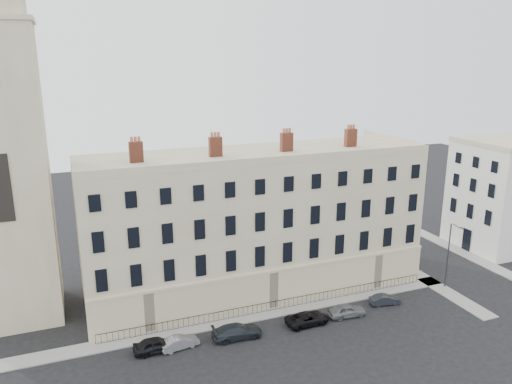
# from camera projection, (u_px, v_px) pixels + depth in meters

# --- Properties ---
(ground) EXTENTS (160.00, 160.00, 0.00)m
(ground) POSITION_uv_depth(u_px,v_px,m) (355.00, 325.00, 47.91)
(ground) COLOR black
(ground) RESTS_ON ground
(terrace) EXTENTS (36.22, 12.22, 17.00)m
(terrace) POSITION_uv_depth(u_px,v_px,m) (253.00, 221.00, 54.59)
(terrace) COLOR #BAAE8A
(terrace) RESTS_ON ground
(adjacent_building) EXTENTS (10.00, 10.00, 14.00)m
(adjacent_building) POSITION_uv_depth(u_px,v_px,m) (501.00, 196.00, 66.14)
(adjacent_building) COLOR white
(adjacent_building) RESTS_ON ground
(pavement_terrace) EXTENTS (48.00, 2.00, 0.12)m
(pavement_terrace) POSITION_uv_depth(u_px,v_px,m) (240.00, 319.00, 48.87)
(pavement_terrace) COLOR gray
(pavement_terrace) RESTS_ON ground
(pavement_east_return) EXTENTS (2.00, 24.00, 0.12)m
(pavement_east_return) POSITION_uv_depth(u_px,v_px,m) (412.00, 271.00, 59.65)
(pavement_east_return) COLOR gray
(pavement_east_return) RESTS_ON ground
(pavement_adjacent) EXTENTS (2.00, 20.00, 0.12)m
(pavement_adjacent) POSITION_uv_depth(u_px,v_px,m) (465.00, 254.00, 64.96)
(pavement_adjacent) COLOR gray
(pavement_adjacent) RESTS_ON ground
(railings) EXTENTS (35.00, 0.04, 0.96)m
(railings) POSITION_uv_depth(u_px,v_px,m) (276.00, 305.00, 50.50)
(railings) COLOR black
(railings) RESTS_ON ground
(car_a) EXTENTS (3.99, 1.66, 1.35)m
(car_a) POSITION_uv_depth(u_px,v_px,m) (156.00, 345.00, 43.38)
(car_a) COLOR black
(car_a) RESTS_ON ground
(car_b) EXTENTS (3.58, 1.74, 1.13)m
(car_b) POSITION_uv_depth(u_px,v_px,m) (180.00, 342.00, 43.97)
(car_b) COLOR slate
(car_b) RESTS_ON ground
(car_c) EXTENTS (4.71, 2.11, 1.34)m
(car_c) POSITION_uv_depth(u_px,v_px,m) (237.00, 331.00, 45.53)
(car_c) COLOR #20252B
(car_c) RESTS_ON ground
(car_d) EXTENTS (4.38, 2.13, 1.20)m
(car_d) POSITION_uv_depth(u_px,v_px,m) (307.00, 319.00, 47.88)
(car_d) COLOR black
(car_d) RESTS_ON ground
(car_e) EXTENTS (3.95, 1.85, 1.31)m
(car_e) POSITION_uv_depth(u_px,v_px,m) (347.00, 310.00, 49.32)
(car_e) COLOR slate
(car_e) RESTS_ON ground
(car_f) EXTENTS (3.39, 1.67, 1.07)m
(car_f) POSITION_uv_depth(u_px,v_px,m) (385.00, 300.00, 51.75)
(car_f) COLOR #20242B
(car_f) RESTS_ON ground
(streetlamp) EXTENTS (0.49, 1.61, 7.51)m
(streetlamp) POSITION_uv_depth(u_px,v_px,m) (449.00, 253.00, 54.53)
(streetlamp) COLOR #333238
(streetlamp) RESTS_ON ground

